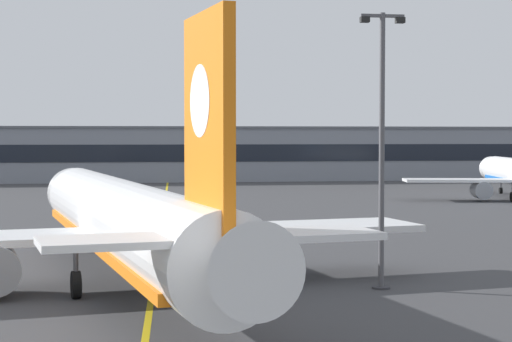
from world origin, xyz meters
name	(u,v)px	position (x,y,z in m)	size (l,w,h in m)	color
taxiway_centreline	(159,245)	(0.00, 30.00, 0.00)	(0.30, 180.00, 0.01)	yellow
airliner_foreground	(124,221)	(-2.44, 12.50, 3.37)	(32.35, 41.34, 11.65)	white
apron_lamp_post	(382,145)	(10.21, 10.63, 7.15)	(2.24, 0.90, 13.67)	#515156
terminal_building	(184,154)	(7.87, 116.72, 4.57)	(120.90, 12.40, 9.13)	gray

